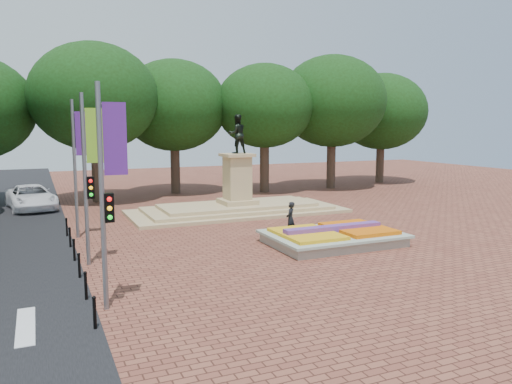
{
  "coord_description": "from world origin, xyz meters",
  "views": [
    {
      "loc": [
        -11.98,
        -22.1,
        5.7
      ],
      "look_at": [
        -1.37,
        1.87,
        2.2
      ],
      "focal_mm": 35.0,
      "sensor_mm": 36.0,
      "label": 1
    }
  ],
  "objects_px": {
    "monument": "(237,199)",
    "van": "(31,197)",
    "flower_bed": "(334,236)",
    "pedestrian": "(290,219)"
  },
  "relations": [
    {
      "from": "monument",
      "to": "van",
      "type": "xyz_separation_m",
      "value": [
        -12.4,
        6.98,
        -0.05
      ]
    },
    {
      "from": "monument",
      "to": "flower_bed",
      "type": "bearing_deg",
      "value": -84.13
    },
    {
      "from": "van",
      "to": "monument",
      "type": "bearing_deg",
      "value": -37.99
    },
    {
      "from": "flower_bed",
      "to": "pedestrian",
      "type": "relative_size",
      "value": 3.55
    },
    {
      "from": "monument",
      "to": "pedestrian",
      "type": "height_order",
      "value": "monument"
    },
    {
      "from": "flower_bed",
      "to": "monument",
      "type": "bearing_deg",
      "value": 95.87
    },
    {
      "from": "van",
      "to": "pedestrian",
      "type": "height_order",
      "value": "pedestrian"
    },
    {
      "from": "flower_bed",
      "to": "monument",
      "type": "relative_size",
      "value": 0.45
    },
    {
      "from": "pedestrian",
      "to": "van",
      "type": "bearing_deg",
      "value": -93.99
    },
    {
      "from": "flower_bed",
      "to": "van",
      "type": "relative_size",
      "value": 1.05
    }
  ]
}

